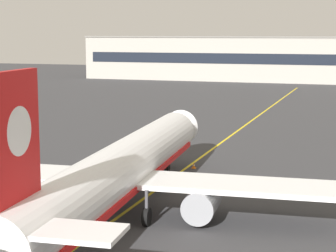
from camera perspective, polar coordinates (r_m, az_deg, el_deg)
taxiway_centreline at (r=64.23m, az=2.67°, el=-3.26°), size 2.22×179.99×0.01m
airliner_foreground at (r=44.62m, az=-4.61°, el=-4.24°), size 32.26×41.53×11.65m
safety_cone_by_nose_gear at (r=60.63m, az=2.43°, el=-3.74°), size 0.44×0.44×0.55m
terminal_building at (r=169.47m, az=10.78°, el=6.20°), size 113.16×12.40×12.36m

